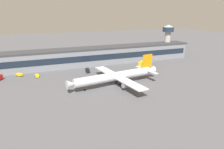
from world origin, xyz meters
TOP-DOWN VIEW (x-y plane):
  - ground_plane at (0.00, 0.00)m, footprint 600.00×600.00m
  - terminal_building at (0.00, 49.60)m, footprint 178.46×14.99m
  - airliner at (4.46, 0.36)m, footprint 55.34×47.78m
  - control_tower at (75.74, 52.57)m, footprint 9.67×9.67m
  - belt_loader at (49.53, 37.37)m, footprint 4.06×6.70m
  - baggage_tug at (-36.34, 30.59)m, footprint 2.41×3.78m
  - catering_truck at (37.44, 29.28)m, footprint 7.37×6.30m
  - pushback_tractor at (7.78, 31.12)m, footprint 5.45×4.42m
  - crew_van at (-4.18, 29.46)m, footprint 2.71×5.39m
  - follow_me_car at (-46.60, 37.17)m, footprint 4.39×4.52m
  - traffic_cone_0 at (8.32, -6.61)m, footprint 0.58×0.58m
  - traffic_cone_1 at (-0.10, -17.18)m, footprint 0.54×0.54m

SIDE VIEW (x-z plane):
  - ground_plane at x=0.00m, z-range 0.00..0.00m
  - traffic_cone_1 at x=-0.10m, z-range 0.00..0.68m
  - traffic_cone_0 at x=8.32m, z-range 0.00..0.72m
  - pushback_tractor at x=7.78m, z-range 0.17..1.92m
  - baggage_tug at x=-36.34m, z-range 0.16..2.01m
  - follow_me_car at x=-46.60m, z-range 0.17..2.02m
  - belt_loader at x=49.53m, z-range 0.18..2.13m
  - crew_van at x=-4.18m, z-range 0.18..2.73m
  - catering_truck at x=37.44m, z-range 0.22..4.37m
  - airliner at x=4.46m, z-range -2.56..12.55m
  - terminal_building at x=0.00m, z-range 0.02..13.16m
  - control_tower at x=75.74m, z-range 3.67..31.86m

